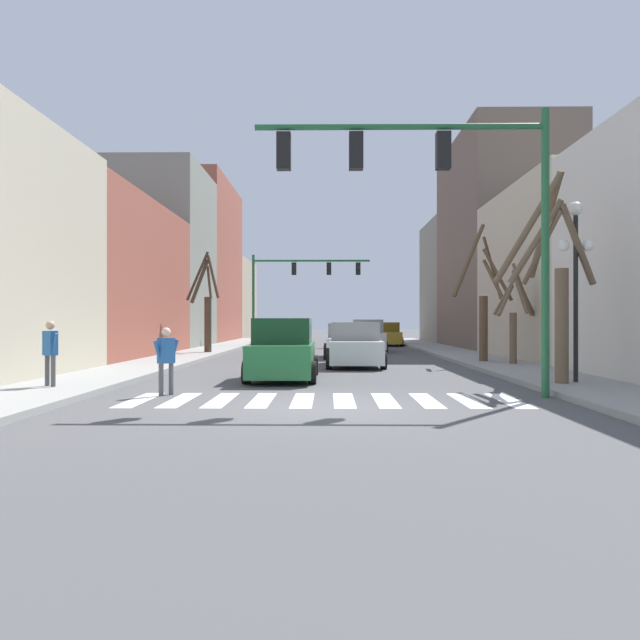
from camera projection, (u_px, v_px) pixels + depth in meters
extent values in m
plane|color=#4C4C4F|center=(323.00, 408.00, 12.49)|extent=(240.00, 240.00, 0.00)
cube|color=#934C3D|center=(94.00, 280.00, 29.15)|extent=(6.00, 13.42, 7.30)
cube|color=gray|center=(159.00, 259.00, 40.16)|extent=(6.00, 8.59, 11.46)
cube|color=#934C3D|center=(195.00, 263.00, 50.95)|extent=(6.00, 12.99, 12.94)
cube|color=tan|center=(221.00, 299.00, 63.16)|extent=(6.00, 11.43, 7.83)
cube|color=#BCB299|center=(576.00, 274.00, 27.05)|extent=(6.00, 10.85, 7.53)
cube|color=#66564C|center=(502.00, 245.00, 38.55)|extent=(6.00, 12.16, 12.93)
cube|color=gray|center=(466.00, 283.00, 48.91)|extent=(6.00, 8.55, 9.45)
cube|color=white|center=(140.00, 400.00, 13.71)|extent=(0.45, 2.60, 0.01)
cube|color=white|center=(180.00, 400.00, 13.69)|extent=(0.45, 2.60, 0.01)
cube|color=white|center=(221.00, 400.00, 13.68)|extent=(0.45, 2.60, 0.01)
cube|color=white|center=(262.00, 400.00, 13.67)|extent=(0.45, 2.60, 0.01)
cube|color=white|center=(303.00, 400.00, 13.65)|extent=(0.45, 2.60, 0.01)
cube|color=white|center=(344.00, 400.00, 13.64)|extent=(0.45, 2.60, 0.01)
cube|color=white|center=(385.00, 400.00, 13.63)|extent=(0.45, 2.60, 0.01)
cube|color=white|center=(426.00, 400.00, 13.62)|extent=(0.45, 2.60, 0.01)
cube|color=white|center=(467.00, 400.00, 13.60)|extent=(0.45, 2.60, 0.01)
cube|color=white|center=(509.00, 401.00, 13.59)|extent=(0.45, 2.60, 0.01)
cylinder|color=#236038|center=(545.00, 253.00, 14.09)|extent=(0.18, 0.18, 6.55)
cylinder|color=#236038|center=(400.00, 127.00, 14.14)|extent=(6.59, 0.14, 0.14)
cube|color=black|center=(443.00, 151.00, 14.13)|extent=(0.32, 0.28, 0.84)
cube|color=black|center=(356.00, 151.00, 14.16)|extent=(0.32, 0.28, 0.84)
cube|color=black|center=(284.00, 151.00, 14.18)|extent=(0.32, 0.28, 0.84)
cylinder|color=#236038|center=(253.00, 301.00, 42.35)|extent=(0.18, 0.18, 6.23)
cylinder|color=#236038|center=(311.00, 261.00, 42.30)|extent=(7.92, 0.14, 0.14)
cube|color=black|center=(294.00, 269.00, 42.32)|extent=(0.32, 0.28, 0.84)
cube|color=black|center=(329.00, 269.00, 42.28)|extent=(0.32, 0.28, 0.84)
cube|color=black|center=(358.00, 269.00, 42.25)|extent=(0.32, 0.28, 0.84)
cylinder|color=black|center=(576.00, 299.00, 16.22)|extent=(0.12, 0.12, 4.34)
sphere|color=white|center=(576.00, 209.00, 16.22)|extent=(0.36, 0.36, 0.36)
sphere|color=white|center=(563.00, 246.00, 16.22)|extent=(0.31, 0.31, 0.31)
sphere|color=white|center=(588.00, 245.00, 16.21)|extent=(0.31, 0.31, 0.31)
cube|color=silver|center=(347.00, 346.00, 29.30)|extent=(1.91, 4.41, 0.80)
cube|color=slate|center=(347.00, 330.00, 29.30)|extent=(1.75, 2.29, 0.65)
cylinder|color=black|center=(326.00, 350.00, 30.68)|extent=(0.22, 0.64, 0.64)
cylinder|color=black|center=(366.00, 350.00, 30.65)|extent=(0.22, 0.64, 0.64)
cylinder|color=black|center=(326.00, 352.00, 27.95)|extent=(0.22, 0.64, 0.64)
cylinder|color=black|center=(369.00, 353.00, 27.92)|extent=(0.22, 0.64, 0.64)
cube|color=#236B38|center=(283.00, 358.00, 18.58)|extent=(1.78, 4.64, 0.90)
cube|color=#133A1E|center=(283.00, 331.00, 18.58)|extent=(1.63, 2.42, 0.74)
cylinder|color=black|center=(312.00, 373.00, 17.13)|extent=(0.22, 0.64, 0.64)
cylinder|color=black|center=(247.00, 372.00, 17.15)|extent=(0.22, 0.64, 0.64)
cylinder|color=black|center=(315.00, 365.00, 20.01)|extent=(0.22, 0.64, 0.64)
cylinder|color=black|center=(258.00, 365.00, 20.03)|extent=(0.22, 0.64, 0.64)
cube|color=#A38423|center=(385.00, 337.00, 43.50)|extent=(1.94, 4.18, 0.80)
cube|color=#594813|center=(385.00, 327.00, 43.50)|extent=(1.78, 2.17, 0.66)
cylinder|color=black|center=(370.00, 341.00, 44.81)|extent=(0.22, 0.64, 0.64)
cylinder|color=black|center=(397.00, 341.00, 44.78)|extent=(0.22, 0.64, 0.64)
cylinder|color=black|center=(372.00, 342.00, 42.22)|extent=(0.22, 0.64, 0.64)
cylinder|color=black|center=(401.00, 342.00, 42.19)|extent=(0.22, 0.64, 0.64)
cube|color=white|center=(354.00, 351.00, 23.82)|extent=(1.93, 4.60, 0.83)
cube|color=gray|center=(354.00, 331.00, 23.82)|extent=(1.77, 2.39, 0.68)
cylinder|color=black|center=(329.00, 356.00, 25.26)|extent=(0.22, 0.64, 0.64)
cylinder|color=black|center=(377.00, 356.00, 25.23)|extent=(0.22, 0.64, 0.64)
cylinder|color=black|center=(329.00, 360.00, 22.41)|extent=(0.22, 0.64, 0.64)
cylinder|color=black|center=(383.00, 360.00, 22.38)|extent=(0.22, 0.64, 0.64)
cube|color=silver|center=(367.00, 341.00, 35.21)|extent=(1.76, 4.82, 0.90)
cube|color=slate|center=(367.00, 326.00, 35.21)|extent=(1.62, 2.51, 0.74)
cylinder|color=black|center=(350.00, 345.00, 36.72)|extent=(0.22, 0.64, 0.64)
cylinder|color=black|center=(381.00, 345.00, 36.69)|extent=(0.22, 0.64, 0.64)
cylinder|color=black|center=(352.00, 347.00, 33.73)|extent=(0.22, 0.64, 0.64)
cylinder|color=black|center=(385.00, 347.00, 33.71)|extent=(0.22, 0.64, 0.64)
cube|color=silver|center=(272.00, 337.00, 46.42)|extent=(1.87, 4.86, 0.78)
cube|color=slate|center=(272.00, 327.00, 46.42)|extent=(1.72, 2.53, 0.64)
cylinder|color=black|center=(262.00, 339.00, 47.94)|extent=(0.22, 0.64, 0.64)
cylinder|color=black|center=(287.00, 339.00, 47.91)|extent=(0.22, 0.64, 0.64)
cylinder|color=black|center=(257.00, 341.00, 44.93)|extent=(0.22, 0.64, 0.64)
cylinder|color=black|center=(284.00, 341.00, 44.90)|extent=(0.22, 0.64, 0.64)
cylinder|color=#4C4C51|center=(161.00, 380.00, 14.47)|extent=(0.11, 0.11, 0.75)
cylinder|color=#4C4C51|center=(171.00, 379.00, 14.66)|extent=(0.11, 0.11, 0.75)
cube|color=#235693|center=(166.00, 351.00, 14.56)|extent=(0.40, 0.41, 0.59)
sphere|color=beige|center=(166.00, 332.00, 14.56)|extent=(0.21, 0.21, 0.21)
cylinder|color=#235693|center=(158.00, 353.00, 14.41)|extent=(0.24, 0.24, 0.57)
cylinder|color=#235693|center=(174.00, 352.00, 14.72)|extent=(0.24, 0.24, 0.57)
cylinder|color=#4C4C51|center=(53.00, 371.00, 15.04)|extent=(0.11, 0.11, 0.76)
cylinder|color=#4C4C51|center=(47.00, 371.00, 15.21)|extent=(0.11, 0.11, 0.76)
cube|color=#235693|center=(50.00, 343.00, 15.13)|extent=(0.42, 0.39, 0.59)
sphere|color=tan|center=(50.00, 325.00, 15.13)|extent=(0.21, 0.21, 0.21)
cylinder|color=#235693|center=(55.00, 345.00, 15.00)|extent=(0.26, 0.22, 0.58)
cylinder|color=#235693|center=(46.00, 344.00, 15.26)|extent=(0.26, 0.22, 0.58)
cylinder|color=brown|center=(513.00, 338.00, 23.22)|extent=(0.27, 0.27, 1.90)
cylinder|color=brown|center=(504.00, 298.00, 23.22)|extent=(0.81, 0.14, 1.32)
cylinder|color=brown|center=(505.00, 300.00, 22.87)|extent=(0.87, 0.89, 1.25)
cylinder|color=brown|center=(522.00, 290.00, 23.32)|extent=(0.87, 0.34, 2.00)
cylinder|color=brown|center=(520.00, 292.00, 22.97)|extent=(0.50, 0.65, 1.64)
cylinder|color=brown|center=(524.00, 293.00, 23.37)|extent=(1.02, 0.43, 1.80)
cylinder|color=brown|center=(562.00, 326.00, 15.94)|extent=(0.34, 0.34, 2.94)
cylinder|color=brown|center=(578.00, 244.00, 16.17)|extent=(1.17, 0.65, 2.13)
cylinder|color=brown|center=(535.00, 242.00, 16.21)|extent=(1.30, 0.70, 2.20)
cylinder|color=brown|center=(545.00, 226.00, 16.83)|extent=(0.37, 1.93, 2.69)
cylinder|color=brown|center=(528.00, 229.00, 16.32)|extent=(1.64, 0.94, 2.87)
cylinder|color=brown|center=(542.00, 248.00, 16.40)|extent=(0.79, 1.05, 1.92)
cylinder|color=#473828|center=(208.00, 324.00, 31.80)|extent=(0.36, 0.36, 2.81)
cylinder|color=#473828|center=(200.00, 281.00, 31.40)|extent=(0.82, 1.00, 2.31)
cylinder|color=#473828|center=(198.00, 276.00, 31.46)|extent=(1.03, 0.86, 2.55)
cylinder|color=#473828|center=(209.00, 283.00, 32.59)|extent=(0.26, 1.65, 1.70)
cylinder|color=#473828|center=(213.00, 276.00, 31.47)|extent=(0.78, 0.81, 2.26)
cylinder|color=brown|center=(483.00, 329.00, 24.68)|extent=(0.33, 0.33, 2.57)
cylinder|color=brown|center=(469.00, 260.00, 24.44)|extent=(1.41, 0.68, 2.94)
cylinder|color=brown|center=(494.00, 280.00, 24.14)|extent=(0.62, 1.21, 1.73)
cylinder|color=brown|center=(492.00, 268.00, 25.05)|extent=(1.01, 0.88, 2.51)
cylinder|color=brown|center=(497.00, 274.00, 24.25)|extent=(0.97, 1.01, 2.14)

